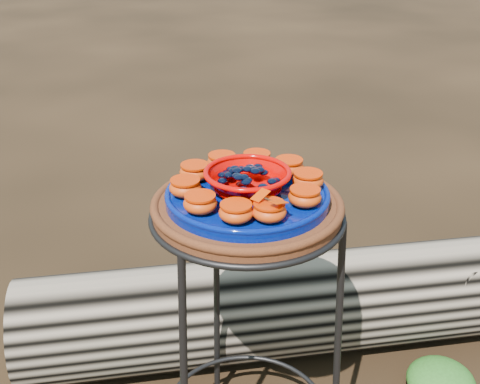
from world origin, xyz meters
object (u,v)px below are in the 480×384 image
object	(u,v)px
cobalt_plate	(247,197)
terracotta_saucer	(247,208)
red_bowl	(247,182)
plant_stand	(246,349)
driftwood_log	(300,304)

from	to	relation	value
cobalt_plate	terracotta_saucer	bearing A→B (deg)	0.00
red_bowl	plant_stand	bearing A→B (deg)	0.00
red_bowl	driftwood_log	xyz separation A→B (m)	(0.32, 0.34, -0.62)
plant_stand	driftwood_log	world-z (taller)	plant_stand
plant_stand	terracotta_saucer	bearing A→B (deg)	0.00
plant_stand	cobalt_plate	distance (m)	0.39
plant_stand	driftwood_log	distance (m)	0.50
terracotta_saucer	driftwood_log	size ratio (longest dim) A/B	0.23
terracotta_saucer	cobalt_plate	xyz separation A→B (m)	(0.00, 0.00, 0.03)
plant_stand	cobalt_plate	bearing A→B (deg)	0.00
terracotta_saucer	driftwood_log	distance (m)	0.73
terracotta_saucer	red_bowl	distance (m)	0.06
cobalt_plate	red_bowl	bearing A→B (deg)	0.00
cobalt_plate	driftwood_log	xyz separation A→B (m)	(0.32, 0.34, -0.58)
terracotta_saucer	cobalt_plate	size ratio (longest dim) A/B	1.17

